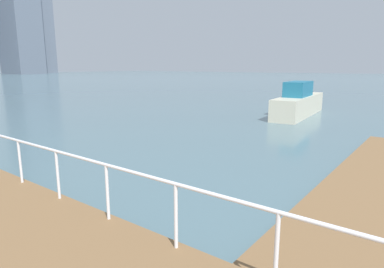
% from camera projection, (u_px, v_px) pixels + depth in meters
% --- Properties ---
extents(ground_plane, '(300.00, 300.00, 0.00)m').
position_uv_depth(ground_plane, '(29.00, 142.00, 14.12)').
color(ground_plane, slate).
extents(floating_dock, '(12.72, 2.00, 0.18)m').
position_uv_depth(floating_dock, '(369.00, 183.00, 8.92)').
color(floating_dock, olive).
rests_on(floating_dock, ground_plane).
extents(boardwalk_railing, '(0.06, 22.93, 1.08)m').
position_uv_depth(boardwalk_railing, '(278.00, 229.00, 4.06)').
color(boardwalk_railing, white).
rests_on(boardwalk_railing, boardwalk).
extents(moored_boat_0, '(7.54, 2.21, 2.22)m').
position_uv_depth(moored_boat_0, '(299.00, 103.00, 21.50)').
color(moored_boat_0, beige).
rests_on(moored_boat_0, ground_plane).
extents(skyline_tower_7, '(8.21, 10.93, 41.63)m').
position_uv_depth(skyline_tower_7, '(40.00, 26.00, 149.28)').
color(skyline_tower_7, slate).
rests_on(skyline_tower_7, ground_plane).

